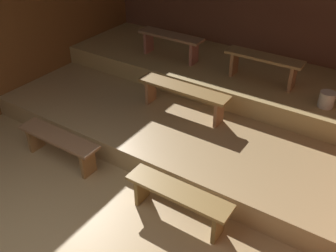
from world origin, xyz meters
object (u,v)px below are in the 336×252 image
at_px(bench_middle_right, 264,62).
at_px(bench_floor_left, 59,142).
at_px(bench_floor_right, 178,197).
at_px(pail_middle, 327,100).
at_px(bench_lower_center, 183,93).
at_px(bench_middle_left, 171,40).

bearing_deg(bench_middle_right, bench_floor_left, -124.61).
height_order(bench_floor_right, pail_middle, pail_middle).
height_order(bench_floor_right, bench_lower_center, bench_lower_center).
bearing_deg(bench_floor_left, bench_middle_right, 55.39).
bearing_deg(bench_middle_left, bench_floor_left, -92.33).
relative_size(bench_middle_left, bench_middle_right, 1.00).
relative_size(bench_floor_left, bench_middle_left, 1.07).
relative_size(bench_floor_left, pail_middle, 5.69).
distance_m(bench_floor_left, bench_middle_right, 3.20).
xyz_separation_m(bench_floor_right, pail_middle, (0.93, 2.34, 0.42)).
bearing_deg(bench_middle_right, bench_lower_center, -128.45).
xyz_separation_m(bench_floor_right, bench_middle_right, (-0.11, 2.58, 0.63)).
bearing_deg(bench_lower_center, bench_floor_right, -60.19).
relative_size(bench_floor_right, bench_middle_right, 1.07).
bearing_deg(bench_floor_left, bench_floor_right, 0.00).
relative_size(bench_lower_center, bench_middle_left, 1.21).
bearing_deg(bench_middle_left, bench_floor_right, -55.39).
bearing_deg(bench_floor_right, bench_lower_center, 119.81).
relative_size(bench_floor_right, bench_middle_left, 1.07).
relative_size(bench_floor_left, bench_floor_right, 1.00).
distance_m(bench_floor_right, bench_lower_center, 1.84).
height_order(bench_floor_right, bench_middle_left, bench_middle_left).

